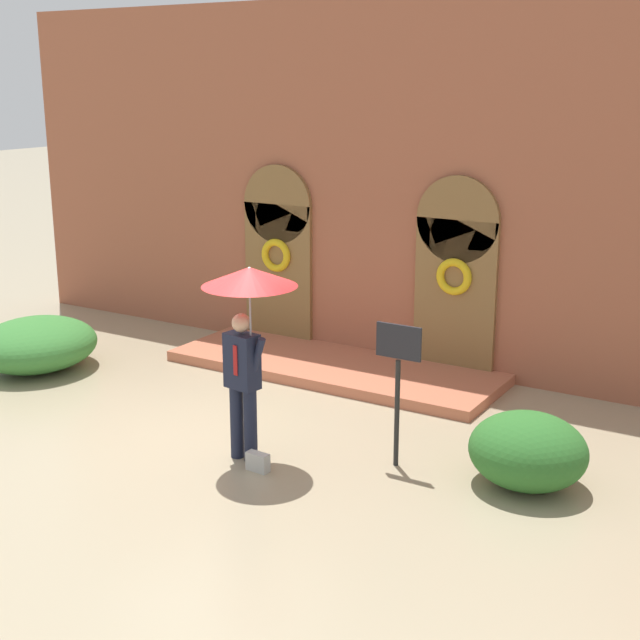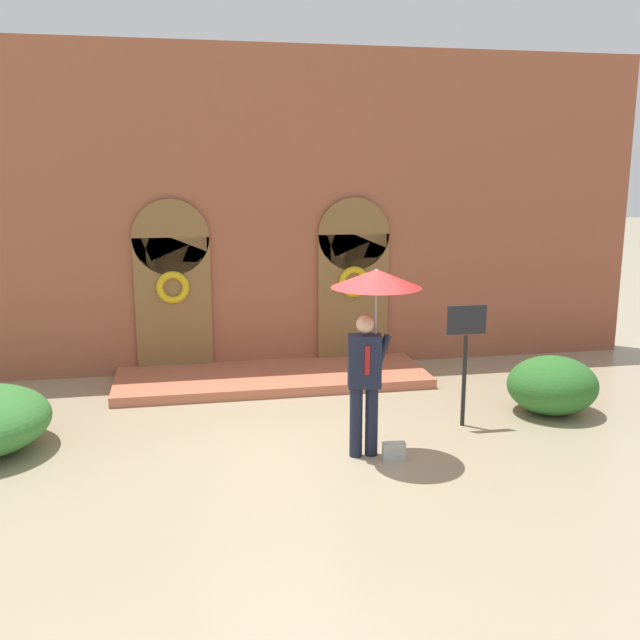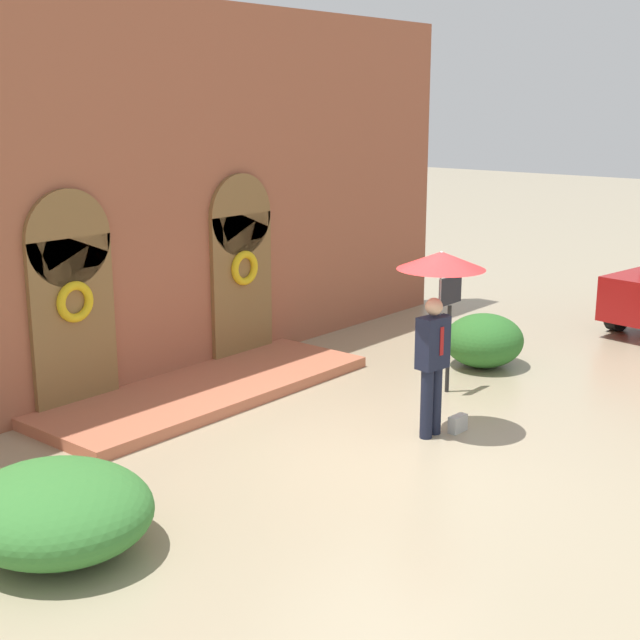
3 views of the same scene
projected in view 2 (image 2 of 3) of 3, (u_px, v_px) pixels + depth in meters
ground_plane at (303, 450)px, 9.14m from camera, size 80.00×80.00×0.00m
building_facade at (263, 219)px, 12.57m from camera, size 14.00×2.30×5.60m
person_with_umbrella at (373, 306)px, 8.60m from camera, size 1.10×1.10×2.36m
handbag at (394, 451)px, 8.83m from camera, size 0.29×0.14×0.22m
sign_post at (466, 345)px, 9.80m from camera, size 0.56×0.06×1.72m
shrub_right at (552, 385)px, 10.48m from camera, size 1.32×1.24×0.85m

